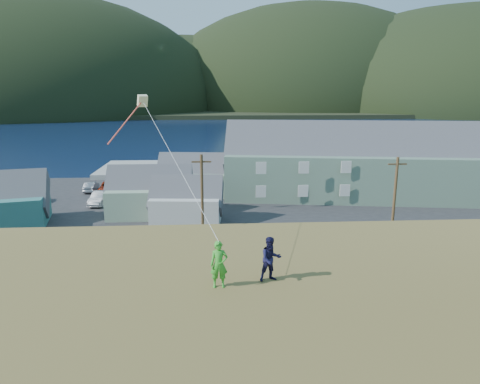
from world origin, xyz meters
name	(u,v)px	position (x,y,z in m)	size (l,w,h in m)	color
ground	(213,261)	(0.00, 0.00, 0.00)	(900.00, 900.00, 0.00)	#0A1638
grass_strip	(213,271)	(0.00, -2.00, 0.05)	(110.00, 8.00, 0.10)	#4C3D19
waterfront_lot	(213,206)	(0.00, 17.00, 0.06)	(72.00, 36.00, 0.12)	#28282B
wharf	(178,169)	(-6.00, 40.00, 0.45)	(26.00, 14.00, 0.90)	gray
far_shore	(213,105)	(0.00, 330.00, 1.00)	(900.00, 320.00, 2.00)	black
far_hills	(263,106)	(35.59, 279.38, 2.00)	(760.00, 265.00, 143.00)	black
lodge	(358,163)	(18.59, 20.34, 4.59)	(34.92, 14.35, 11.92)	slate
shed_teal	(2,202)	(-21.49, 10.67, 2.58)	(9.87, 7.88, 6.91)	#327175
shed_palegreen_near	(150,193)	(-6.99, 13.77, 2.56)	(9.35, 5.92, 6.77)	gray
shed_white	(187,201)	(-2.76, 10.79, 2.33)	(7.98, 5.65, 6.04)	beige
shed_palegreen_far	(196,176)	(-2.21, 23.05, 2.60)	(10.68, 6.83, 6.79)	gray
utility_poles	(184,204)	(-2.38, 1.50, 4.52)	(34.58, 0.24, 9.63)	#47331E
parked_cars	(140,192)	(-9.39, 21.34, 0.85)	(27.27, 12.42, 1.56)	#232428
kite_flyer_green	(219,264)	(0.30, -19.50, 8.01)	(0.59, 0.39, 1.62)	green
kite_flyer_navy	(271,259)	(2.10, -19.10, 8.00)	(0.77, 0.60, 1.59)	#151437
kite_rig	(141,105)	(-3.29, -11.72, 12.98)	(2.42, 4.35, 9.88)	beige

